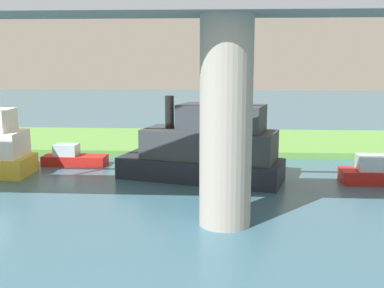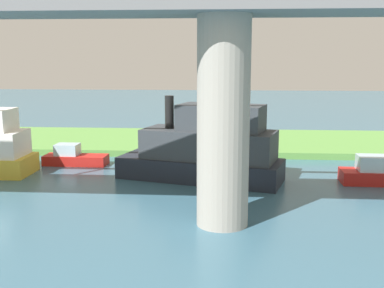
{
  "view_description": "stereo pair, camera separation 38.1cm",
  "coord_description": "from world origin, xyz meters",
  "px_view_note": "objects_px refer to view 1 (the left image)",
  "views": [
    {
      "loc": [
        -1.82,
        35.41,
        7.51
      ],
      "look_at": [
        0.01,
        5.0,
        2.0
      ],
      "focal_mm": 44.12,
      "sensor_mm": 36.0,
      "label": 1
    },
    {
      "loc": [
        -2.2,
        35.38,
        7.51
      ],
      "look_at": [
        0.01,
        5.0,
        2.0
      ],
      "focal_mm": 44.12,
      "sensor_mm": 36.0,
      "label": 2
    }
  ],
  "objects_px": {
    "person_on_bank": "(199,140)",
    "pontoon_yellow": "(206,150)",
    "motorboat_white": "(73,158)",
    "houseboat_blue": "(381,173)",
    "mooring_post": "(176,144)",
    "bridge_pylon": "(226,123)"
  },
  "relations": [
    {
      "from": "motorboat_white",
      "to": "pontoon_yellow",
      "type": "bearing_deg",
      "value": 159.31
    },
    {
      "from": "mooring_post",
      "to": "bridge_pylon",
      "type": "bearing_deg",
      "value": 103.31
    },
    {
      "from": "bridge_pylon",
      "to": "motorboat_white",
      "type": "distance_m",
      "value": 16.43
    },
    {
      "from": "person_on_bank",
      "to": "pontoon_yellow",
      "type": "height_order",
      "value": "pontoon_yellow"
    },
    {
      "from": "houseboat_blue",
      "to": "mooring_post",
      "type": "bearing_deg",
      "value": -30.67
    },
    {
      "from": "mooring_post",
      "to": "pontoon_yellow",
      "type": "relative_size",
      "value": 0.07
    },
    {
      "from": "mooring_post",
      "to": "motorboat_white",
      "type": "relative_size",
      "value": 0.16
    },
    {
      "from": "bridge_pylon",
      "to": "mooring_post",
      "type": "xyz_separation_m",
      "value": [
        3.74,
        -15.82,
        -3.83
      ]
    },
    {
      "from": "pontoon_yellow",
      "to": "motorboat_white",
      "type": "distance_m",
      "value": 10.39
    },
    {
      "from": "person_on_bank",
      "to": "pontoon_yellow",
      "type": "xyz_separation_m",
      "value": [
        -0.73,
        7.68,
        0.74
      ]
    },
    {
      "from": "mooring_post",
      "to": "houseboat_blue",
      "type": "relative_size",
      "value": 0.14
    },
    {
      "from": "person_on_bank",
      "to": "mooring_post",
      "type": "xyz_separation_m",
      "value": [
        1.87,
        -0.1,
        -0.34
      ]
    },
    {
      "from": "person_on_bank",
      "to": "motorboat_white",
      "type": "bearing_deg",
      "value": 24.39
    },
    {
      "from": "houseboat_blue",
      "to": "bridge_pylon",
      "type": "bearing_deg",
      "value": 39.39
    },
    {
      "from": "pontoon_yellow",
      "to": "motorboat_white",
      "type": "height_order",
      "value": "pontoon_yellow"
    },
    {
      "from": "motorboat_white",
      "to": "mooring_post",
      "type": "bearing_deg",
      "value": -149.54
    },
    {
      "from": "bridge_pylon",
      "to": "motorboat_white",
      "type": "relative_size",
      "value": 2.07
    },
    {
      "from": "person_on_bank",
      "to": "houseboat_blue",
      "type": "relative_size",
      "value": 0.27
    },
    {
      "from": "motorboat_white",
      "to": "houseboat_blue",
      "type": "bearing_deg",
      "value": 169.48
    },
    {
      "from": "bridge_pylon",
      "to": "houseboat_blue",
      "type": "distance_m",
      "value": 13.1
    },
    {
      "from": "bridge_pylon",
      "to": "pontoon_yellow",
      "type": "relative_size",
      "value": 0.87
    },
    {
      "from": "motorboat_white",
      "to": "person_on_bank",
      "type": "bearing_deg",
      "value": -155.61
    }
  ]
}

